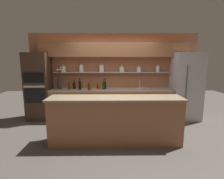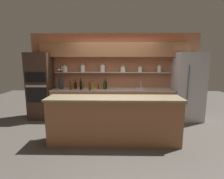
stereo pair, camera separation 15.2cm
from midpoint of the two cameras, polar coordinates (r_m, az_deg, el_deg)
ground_plane at (r=4.38m, az=1.74°, el=-14.58°), size 12.00×12.00×0.00m
back_wall_unit at (r=5.52m, az=1.63°, el=7.13°), size 5.20×0.44×2.60m
back_counter_unit at (r=5.40m, az=0.87°, el=-4.64°), size 3.66×0.62×0.92m
island_counter at (r=3.84m, az=1.84°, el=-9.96°), size 2.86×0.61×1.02m
refrigerator at (r=5.71m, az=24.21°, el=0.86°), size 0.82×0.73×2.01m
oven_tower at (r=5.73m, az=-21.57°, el=1.04°), size 0.68×0.64×2.00m
flower_vase at (r=5.51m, az=-15.59°, el=2.25°), size 0.15×0.13×0.67m
sink_fixture at (r=5.38m, az=10.33°, el=0.39°), size 0.31×0.31×0.25m
bottle_wine_0 at (r=5.24m, az=-1.69°, el=1.26°), size 0.08×0.08×0.30m
bottle_oil_1 at (r=5.46m, az=-5.49°, el=1.43°), size 0.06×0.06×0.24m
bottle_oil_2 at (r=5.28m, az=-5.64°, el=1.20°), size 0.06×0.06×0.25m
bottle_wine_3 at (r=5.43m, az=-11.01°, el=1.35°), size 0.08×0.08×0.29m
bottle_oil_4 at (r=5.50m, az=-11.77°, el=1.39°), size 0.06×0.06×0.25m
bottle_oil_5 at (r=5.30m, az=-2.78°, el=1.18°), size 0.06×0.06×0.23m
bottle_sauce_6 at (r=5.51m, az=-8.55°, el=1.18°), size 0.05×0.05×0.17m
bottle_spirit_7 at (r=5.15m, az=-6.43°, el=0.89°), size 0.07×0.07×0.23m
bottle_sauce_8 at (r=5.32m, az=-3.61°, el=0.91°), size 0.05×0.05×0.16m
bottle_spirit_9 at (r=5.32m, az=-12.62°, el=1.27°), size 0.06×0.06×0.28m
bottle_wine_10 at (r=5.25m, az=-9.33°, el=1.41°), size 0.08×0.08×0.35m
bottle_wine_11 at (r=5.33m, az=-1.19°, el=1.50°), size 0.07×0.07×0.31m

